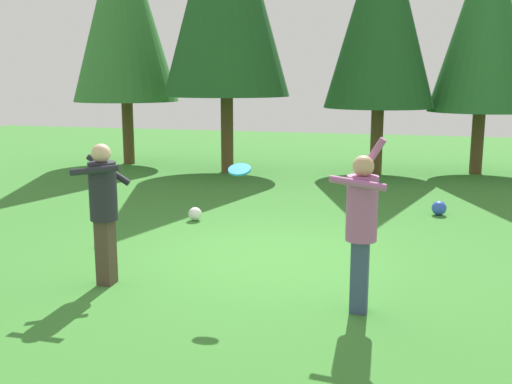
% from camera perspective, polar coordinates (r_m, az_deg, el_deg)
% --- Properties ---
extents(ground_plane, '(40.00, 40.00, 0.00)m').
position_cam_1_polar(ground_plane, '(8.64, 1.47, -6.25)').
color(ground_plane, '#387A2D').
extents(person_thrower, '(0.61, 0.56, 1.93)m').
position_cam_1_polar(person_thrower, '(6.48, 10.15, -2.65)').
color(person_thrower, '#38476B').
rests_on(person_thrower, ground_plane).
extents(person_catcher, '(0.64, 0.55, 1.77)m').
position_cam_1_polar(person_catcher, '(7.50, -14.51, -0.91)').
color(person_catcher, '#4C382D').
rests_on(person_catcher, ground_plane).
extents(frisbee, '(0.28, 0.27, 0.12)m').
position_cam_1_polar(frisbee, '(6.93, -1.60, 2.18)').
color(frisbee, '#2393D1').
extents(ball_blue, '(0.27, 0.27, 0.27)m').
position_cam_1_polar(ball_blue, '(11.70, 17.25, -1.49)').
color(ball_blue, blue).
rests_on(ball_blue, ground_plane).
extents(ball_orange, '(0.28, 0.28, 0.28)m').
position_cam_1_polar(ball_orange, '(10.91, 10.02, -2.03)').
color(ball_orange, orange).
rests_on(ball_orange, ground_plane).
extents(ball_white, '(0.25, 0.25, 0.25)m').
position_cam_1_polar(ball_white, '(10.81, -5.90, -2.12)').
color(ball_white, white).
rests_on(ball_white, ground_plane).
extents(tree_far_left, '(3.08, 3.08, 7.35)m').
position_cam_1_polar(tree_far_left, '(18.37, -12.71, 17.03)').
color(tree_far_left, brown).
rests_on(tree_far_left, ground_plane).
extents(tree_right, '(2.75, 2.75, 6.56)m').
position_cam_1_polar(tree_right, '(17.09, 21.32, 15.36)').
color(tree_right, brown).
rests_on(tree_right, ground_plane).
extents(tree_center, '(2.91, 2.91, 6.96)m').
position_cam_1_polar(tree_center, '(16.42, 12.03, 16.96)').
color(tree_center, brown).
rests_on(tree_center, ground_plane).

